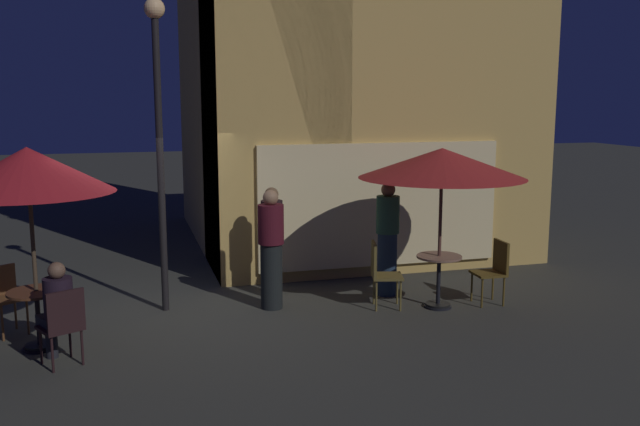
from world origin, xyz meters
The scene contains 15 objects.
ground_plane centered at (0.00, 0.00, 0.00)m, with size 60.00×60.00×0.00m, color #363630.
cafe_building centered at (3.03, 3.51, 3.73)m, with size 6.08×7.02×7.47m.
street_lamp_near_corner centered at (0.07, 0.19, 2.84)m, with size 0.28×0.28×4.39m.
cafe_table_0 centered at (3.94, -0.78, 0.54)m, with size 0.66×0.66×0.78m.
cafe_table_1 centered at (-1.52, -0.99, 0.52)m, with size 0.69×0.69×0.74m.
patio_umbrella_0 centered at (3.94, -0.78, 2.12)m, with size 2.40×2.40×2.35m.
patio_umbrella_1 centered at (-1.52, -0.99, 2.20)m, with size 2.01×2.01×2.49m.
cafe_chair_0 centered at (4.82, -0.82, 0.57)m, with size 0.46×0.46×0.95m.
cafe_chair_1 centered at (3.11, -0.56, 0.58)m, with size 0.53×0.53×0.98m.
cafe_chair_2 centered at (-1.17, -1.70, 0.55)m, with size 0.58×0.58×0.93m.
cafe_chair_3 centered at (-2.00, -0.27, 0.55)m, with size 0.58×0.58×0.89m.
patron_seated_0 centered at (-1.24, -1.56, 0.69)m, with size 0.45×0.52×1.22m.
patron_standing_1 centered at (1.58, -0.14, 0.88)m, with size 0.38×0.38×1.75m.
patron_standing_2 centered at (3.45, 0.05, 0.89)m, with size 0.36×0.36×1.77m.
patron_standing_3 centered at (1.72, 0.47, 0.86)m, with size 0.33×0.33×1.71m.
Camera 1 is at (-0.42, -9.76, 3.07)m, focal length 38.88 mm.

